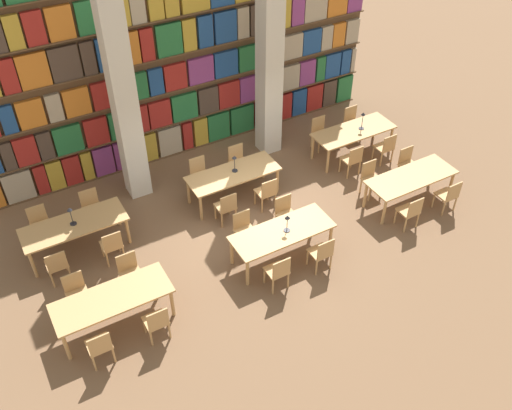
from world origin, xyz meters
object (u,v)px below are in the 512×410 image
Objects in this scene: chair_13 at (40,223)px; chair_2 at (157,322)px; chair_9 at (371,177)px; reading_table_0 at (112,300)px; chair_11 at (408,163)px; desk_lamp_2 at (235,161)px; chair_21 at (320,132)px; chair_16 at (226,206)px; pillar_left at (120,81)px; chair_12 at (57,265)px; chair_1 at (77,292)px; desk_lamp_3 at (363,118)px; reading_table_1 at (282,234)px; reading_table_4 at (233,175)px; chair_8 at (410,211)px; chair_10 at (449,195)px; chair_4 at (278,271)px; desk_lamp_1 at (70,213)px; desk_lamp_0 at (287,221)px; chair_22 at (385,147)px; reading_table_3 at (74,227)px; chair_0 at (100,346)px; chair_19 at (238,161)px; pillar_center at (270,43)px; chair_5 at (244,229)px; chair_23 at (352,121)px; chair_20 at (352,159)px; chair_15 at (92,206)px; chair_18 at (267,192)px; chair_3 at (130,272)px; chair_14 at (112,245)px; chair_7 at (286,213)px; reading_table_5 at (354,133)px; chair_17 at (200,173)px.

chair_2 is at bearing 107.94° from chair_13.
reading_table_0 is at bearing 6.64° from chair_9.
desk_lamp_2 is (-4.04, 1.51, 0.57)m from chair_11.
chair_16 is at bearing 22.44° from chair_21.
pillar_left reaches higher than chair_12.
chair_1 is 1.80× the size of desk_lamp_3.
chair_11 is 1.00× the size of chair_21.
chair_1 is at bearing -159.80° from desk_lamp_2.
reading_table_1 is 2.52× the size of chair_13.
reading_table_4 is 2.52× the size of chair_16.
reading_table_0 is 1.76m from chair_12.
chair_8 is 1.00× the size of chair_10.
pillar_left reaches higher than chair_4.
desk_lamp_3 reaches higher than desk_lamp_1.
desk_lamp_0 is 0.47× the size of chair_22.
reading_table_3 is 2.52× the size of chair_16.
desk_lamp_3 is (-0.34, 1.49, 0.61)m from chair_11.
pillar_left is at bearing 61.99° from chair_0.
chair_2 is at bearing 45.10° from chair_19.
pillar_center is 6.88× the size of chair_5.
chair_22 is at bearing 170.29° from chair_13.
reading_table_1 is 5.12m from chair_23.
chair_8 is 1.00× the size of chair_22.
chair_20 is at bearing 13.32° from reading_table_0.
pillar_center is 3.99m from chair_9.
desk_lamp_0 is 4.53m from chair_15.
chair_4 is 1.00× the size of chair_21.
chair_5 and chair_12 have the same top height.
chair_18 is (-1.28, -2.10, -2.53)m from pillar_center.
chair_10 is at bearing -20.66° from reading_table_3.
chair_22 is (-0.03, 0.82, 0.00)m from chair_11.
chair_3 is at bearing -162.33° from chair_16.
chair_20 is at bearing 53.21° from chair_23.
chair_19 is at bearing -154.59° from chair_1.
desk_lamp_1 is at bearing 173.79° from chair_20.
chair_2 is 7.40m from chair_11.
desk_lamp_0 reaches higher than chair_14.
pillar_center is 12.39× the size of desk_lamp_3.
desk_lamp_3 is (6.92, 1.56, 0.61)m from chair_3.
chair_13 is at bearing 156.53° from chair_10.
chair_9 is at bearing -177.79° from chair_7.
chair_0 is 1.00× the size of chair_3.
chair_0 reaches higher than reading_table_5.
desk_lamp_0 is (4.27, 0.65, 0.56)m from chair_0.
chair_19 is (-2.46, 2.17, 0.00)m from chair_9.
desk_lamp_0 reaches higher than chair_0.
chair_1 and chair_22 have the same top height.
reading_table_5 is (4.12, 3.03, 0.20)m from chair_4.
chair_1 and chair_17 have the same top height.
chair_23 is (7.22, 2.30, 0.00)m from chair_3.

